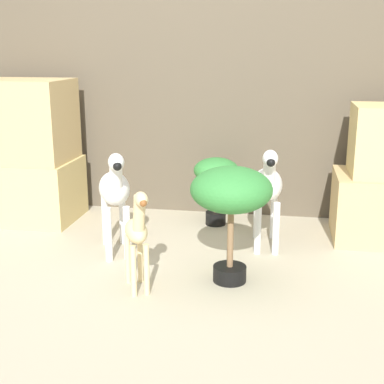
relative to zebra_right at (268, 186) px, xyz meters
name	(u,v)px	position (x,y,z in m)	size (l,w,h in m)	color
ground_plane	(163,299)	(-0.47, -0.82, -0.40)	(14.00, 14.00, 0.00)	#B2A88E
wall_back	(208,64)	(-0.47, 0.71, 0.70)	(6.40, 0.08, 2.20)	brown
rock_pillar_left	(15,153)	(-1.80, 0.29, 0.09)	(0.86, 0.52, 1.00)	#D1B775
zebra_right	(268,186)	(0.00, 0.00, 0.00)	(0.21, 0.53, 0.66)	white
zebra_left	(115,190)	(-0.89, -0.26, 0.00)	(0.32, 0.53, 0.66)	white
giraffe_figurine	(137,232)	(-0.62, -0.75, -0.07)	(0.23, 0.34, 0.56)	beige
potted_palm_front	(216,175)	(-0.37, 0.39, -0.04)	(0.31, 0.31, 0.48)	black
potted_palm_back	(231,195)	(-0.17, -0.54, 0.08)	(0.43, 0.43, 0.63)	black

